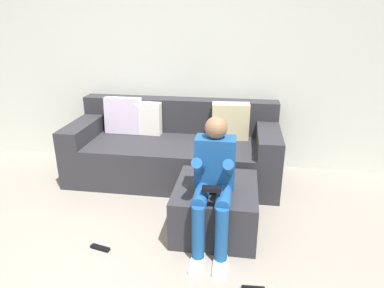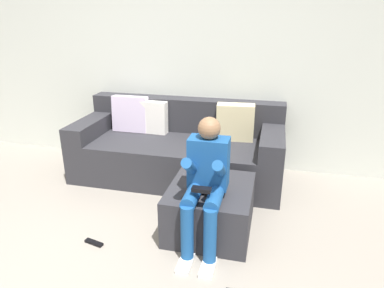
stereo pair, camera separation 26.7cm
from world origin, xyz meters
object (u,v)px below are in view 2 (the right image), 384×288
at_px(ottoman, 211,208).
at_px(person_seated, 206,179).
at_px(remote_by_storage_bin, 94,243).
at_px(couch_sectional, 179,148).

distance_m(ottoman, person_seated, 0.42).
relative_size(person_seated, remote_by_storage_bin, 6.25).
distance_m(couch_sectional, remote_by_storage_bin, 1.49).
relative_size(couch_sectional, person_seated, 2.20).
bearing_deg(remote_by_storage_bin, couch_sectional, 90.56).
bearing_deg(couch_sectional, remote_by_storage_bin, -102.81).
height_order(couch_sectional, remote_by_storage_bin, couch_sectional).
relative_size(ottoman, person_seated, 0.72).
height_order(couch_sectional, ottoman, couch_sectional).
xyz_separation_m(ottoman, remote_by_storage_bin, (-0.87, -0.43, -0.19)).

